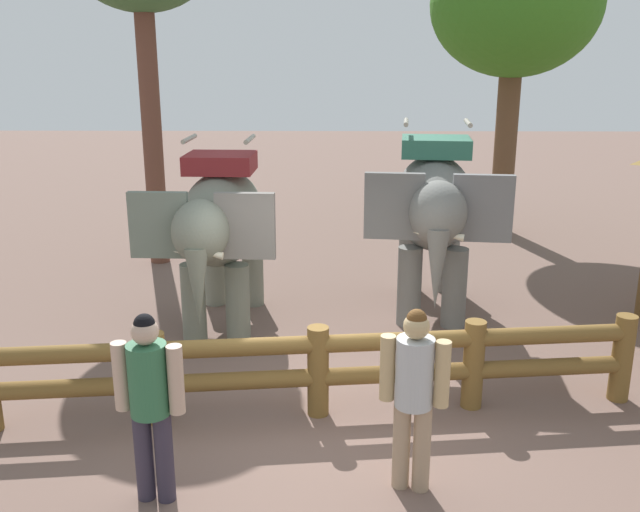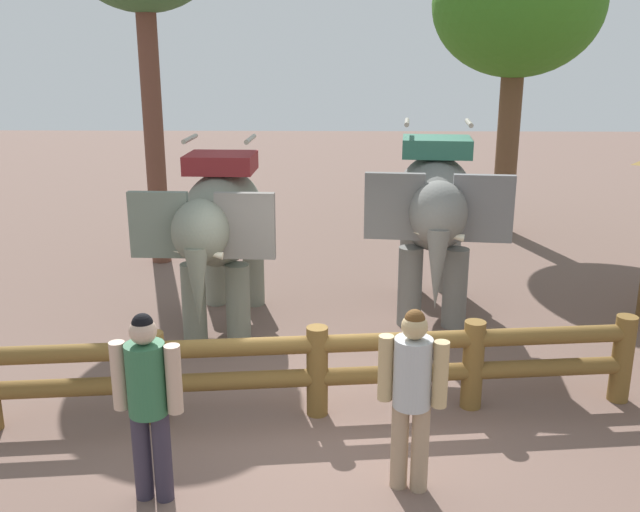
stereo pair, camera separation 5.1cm
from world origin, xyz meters
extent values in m
plane|color=brown|center=(0.00, 0.00, 0.00)|extent=(60.00, 60.00, 0.00)
cylinder|color=brown|center=(-1.77, -0.01, 0.53)|extent=(0.24, 0.24, 1.05)
cylinder|color=brown|center=(0.00, 0.19, 0.53)|extent=(0.24, 0.24, 1.05)
cylinder|color=brown|center=(1.77, 0.39, 0.53)|extent=(0.24, 0.24, 1.05)
cylinder|color=brown|center=(3.53, 0.59, 0.53)|extent=(0.24, 0.24, 1.05)
cylinder|color=brown|center=(0.00, 0.19, 0.45)|extent=(7.09, 1.00, 0.20)
cylinder|color=brown|center=(0.00, 0.19, 0.85)|extent=(7.09, 1.00, 0.20)
cylinder|color=slate|center=(-1.16, 2.26, 0.57)|extent=(0.34, 0.34, 1.13)
cylinder|color=slate|center=(-1.78, 2.28, 0.57)|extent=(0.34, 0.34, 1.13)
cylinder|color=slate|center=(-1.11, 3.79, 0.57)|extent=(0.34, 0.34, 1.13)
cylinder|color=slate|center=(-1.73, 3.81, 0.57)|extent=(0.34, 0.34, 1.13)
ellipsoid|color=slate|center=(-1.44, 3.03, 1.63)|extent=(1.21, 2.58, 1.32)
ellipsoid|color=slate|center=(-1.49, 1.53, 1.79)|extent=(0.75, 0.87, 0.81)
cube|color=slate|center=(-0.94, 1.61, 1.84)|extent=(0.76, 0.14, 0.85)
cube|color=slate|center=(-2.04, 1.65, 1.84)|extent=(0.76, 0.14, 0.85)
cone|color=slate|center=(-1.50, 1.23, 1.15)|extent=(0.30, 0.30, 1.04)
cone|color=beige|center=(-1.35, 1.31, 1.56)|extent=(0.34, 0.11, 0.14)
cone|color=beige|center=(-1.65, 1.32, 1.56)|extent=(0.34, 0.11, 0.14)
cube|color=maroon|center=(-1.44, 3.03, 2.42)|extent=(0.99, 0.88, 0.26)
cylinder|color=#A59E8C|center=(-1.01, 3.02, 2.76)|extent=(0.09, 0.77, 0.07)
cylinder|color=#A59E8C|center=(-1.88, 3.05, 2.76)|extent=(0.09, 0.77, 0.07)
cylinder|color=slate|center=(1.97, 2.88, 0.60)|extent=(0.36, 0.36, 1.20)
cylinder|color=slate|center=(1.31, 2.95, 0.60)|extent=(0.36, 0.36, 1.20)
cylinder|color=slate|center=(2.14, 4.49, 0.60)|extent=(0.36, 0.36, 1.20)
cylinder|color=slate|center=(1.49, 4.56, 0.60)|extent=(0.36, 0.36, 1.20)
ellipsoid|color=slate|center=(1.73, 3.72, 1.73)|extent=(1.48, 2.82, 1.40)
ellipsoid|color=slate|center=(1.56, 2.13, 1.90)|extent=(0.86, 0.98, 0.86)
cube|color=slate|center=(2.15, 2.18, 1.95)|extent=(0.81, 0.20, 0.90)
cube|color=slate|center=(0.99, 2.30, 1.95)|extent=(0.81, 0.20, 0.90)
cone|color=slate|center=(1.52, 1.82, 1.22)|extent=(0.32, 0.32, 1.10)
cone|color=beige|center=(1.69, 1.89, 1.66)|extent=(0.37, 0.14, 0.15)
cone|color=beige|center=(1.38, 1.92, 1.66)|extent=(0.37, 0.14, 0.15)
cube|color=#2C6650|center=(1.73, 3.72, 2.57)|extent=(1.11, 1.01, 0.28)
cylinder|color=#A59E8C|center=(2.19, 3.67, 2.93)|extent=(0.16, 0.81, 0.07)
cylinder|color=#A59E8C|center=(1.27, 3.77, 2.93)|extent=(0.16, 0.81, 0.07)
cylinder|color=#322B3B|center=(-1.36, -1.41, 0.43)|extent=(0.17, 0.17, 0.87)
cylinder|color=#322B3B|center=(-1.55, -1.39, 0.43)|extent=(0.17, 0.17, 0.87)
cylinder|color=#2E6541|center=(-1.46, -1.40, 1.20)|extent=(0.39, 0.39, 0.66)
cylinder|color=tan|center=(-1.21, -1.43, 1.21)|extent=(0.14, 0.14, 0.63)
cylinder|color=tan|center=(-1.70, -1.37, 1.21)|extent=(0.14, 0.14, 0.63)
sphere|color=tan|center=(-1.46, -1.40, 1.65)|extent=(0.24, 0.24, 0.24)
sphere|color=black|center=(-1.46, -1.40, 1.71)|extent=(0.19, 0.19, 0.19)
cylinder|color=tan|center=(0.98, -1.22, 0.43)|extent=(0.16, 0.16, 0.85)
cylinder|color=tan|center=(0.80, -1.17, 0.43)|extent=(0.16, 0.16, 0.85)
cylinder|color=#AEB1B3|center=(0.89, -1.20, 1.18)|extent=(0.42, 0.42, 0.65)
cylinder|color=tan|center=(1.13, -1.26, 1.20)|extent=(0.14, 0.14, 0.62)
cylinder|color=tan|center=(0.65, -1.13, 1.20)|extent=(0.14, 0.14, 0.62)
sphere|color=tan|center=(0.89, -1.20, 1.63)|extent=(0.24, 0.24, 0.24)
sphere|color=#593819|center=(0.89, -1.20, 1.69)|extent=(0.18, 0.18, 0.18)
cylinder|color=brown|center=(-3.19, 6.19, 2.51)|extent=(0.37, 0.37, 5.03)
cylinder|color=brown|center=(4.02, 8.70, 1.97)|extent=(0.49, 0.49, 3.95)
ellipsoid|color=#356F1D|center=(4.02, 8.70, 4.93)|extent=(3.58, 3.58, 3.04)
camera|label=1|loc=(0.12, -6.94, 3.94)|focal=39.32mm
camera|label=2|loc=(0.17, -6.93, 3.94)|focal=39.32mm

